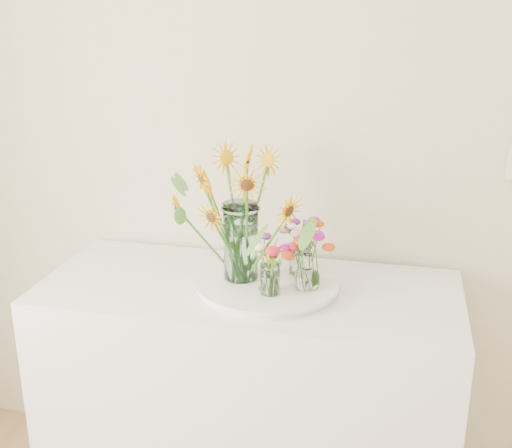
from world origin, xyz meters
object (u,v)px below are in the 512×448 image
small_vase_c (300,257)px  tray (267,285)px  counter (249,401)px  mason_jar (241,242)px  small_vase_b (307,271)px  small_vase_a (270,279)px

small_vase_c → tray: bearing=-137.4°
counter → mason_jar: bearing=-167.5°
small_vase_b → small_vase_c: 0.12m
tray → small_vase_c: small_vase_c is taller
counter → small_vase_b: bearing=-10.3°
small_vase_a → mason_jar: bearing=140.3°
mason_jar → small_vase_b: bearing=-7.9°
mason_jar → small_vase_b: 0.24m
counter → small_vase_a: 0.55m
mason_jar → small_vase_b: (0.23, -0.03, -0.07)m
counter → small_vase_c: 0.57m
small_vase_a → tray: bearing=107.2°
small_vase_a → small_vase_c: 0.19m
small_vase_c → mason_jar: bearing=-155.7°
mason_jar → small_vase_c: (0.18, 0.08, -0.07)m
counter → small_vase_c: bearing=25.9°
counter → mason_jar: mason_jar is taller
counter → small_vase_b: (0.20, -0.04, 0.54)m
tray → small_vase_c: (0.09, 0.09, 0.08)m
small_vase_a → small_vase_c: size_ratio=0.85×
counter → small_vase_c: size_ratio=11.17×
mason_jar → small_vase_c: mason_jar is taller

